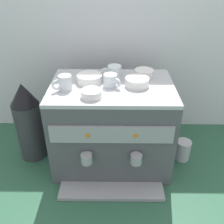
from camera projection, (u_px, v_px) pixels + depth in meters
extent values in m
plane|color=#28563D|center=(112.00, 158.00, 1.52)|extent=(4.00, 4.00, 0.00)
cube|color=silver|center=(113.00, 45.00, 1.54)|extent=(2.80, 0.03, 1.15)
cube|color=#4C4C51|center=(112.00, 126.00, 1.40)|extent=(0.62, 0.42, 0.47)
cube|color=#B7B7BC|center=(112.00, 87.00, 1.27)|extent=(0.62, 0.42, 0.02)
cube|color=#939399|center=(111.00, 135.00, 1.16)|extent=(0.57, 0.01, 0.09)
cylinder|color=orange|center=(88.00, 135.00, 1.15)|extent=(0.02, 0.01, 0.02)
cylinder|color=orange|center=(135.00, 136.00, 1.15)|extent=(0.02, 0.01, 0.02)
cube|color=#939399|center=(111.00, 191.00, 1.29)|extent=(0.53, 0.12, 0.02)
cylinder|color=#939399|center=(87.00, 159.00, 1.21)|extent=(0.06, 0.06, 0.05)
cylinder|color=#939399|center=(136.00, 159.00, 1.20)|extent=(0.06, 0.06, 0.05)
cylinder|color=silver|center=(65.00, 82.00, 1.20)|extent=(0.06, 0.06, 0.07)
torus|color=silver|center=(57.00, 85.00, 1.18)|extent=(0.05, 0.04, 0.05)
cylinder|color=silver|center=(110.00, 80.00, 1.24)|extent=(0.07, 0.07, 0.06)
torus|color=silver|center=(117.00, 83.00, 1.21)|extent=(0.04, 0.04, 0.05)
cylinder|color=silver|center=(115.00, 72.00, 1.32)|extent=(0.07, 0.07, 0.07)
torus|color=silver|center=(106.00, 72.00, 1.32)|extent=(0.05, 0.02, 0.05)
cylinder|color=white|center=(91.00, 94.00, 1.15)|extent=(0.10, 0.10, 0.04)
cylinder|color=white|center=(91.00, 96.00, 1.15)|extent=(0.05, 0.05, 0.01)
cylinder|color=white|center=(137.00, 82.00, 1.24)|extent=(0.12, 0.12, 0.04)
cylinder|color=white|center=(137.00, 85.00, 1.25)|extent=(0.06, 0.06, 0.01)
cylinder|color=white|center=(90.00, 79.00, 1.28)|extent=(0.13, 0.13, 0.04)
cylinder|color=white|center=(90.00, 81.00, 1.29)|extent=(0.07, 0.07, 0.01)
cylinder|color=white|center=(144.00, 73.00, 1.34)|extent=(0.10, 0.10, 0.04)
cylinder|color=white|center=(144.00, 76.00, 1.35)|extent=(0.06, 0.06, 0.01)
cylinder|color=#333338|center=(30.00, 131.00, 1.46)|extent=(0.15, 0.15, 0.35)
cone|color=black|center=(23.00, 94.00, 1.33)|extent=(0.15, 0.15, 0.12)
cylinder|color=#B7B7BC|center=(183.00, 150.00, 1.49)|extent=(0.09, 0.09, 0.12)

